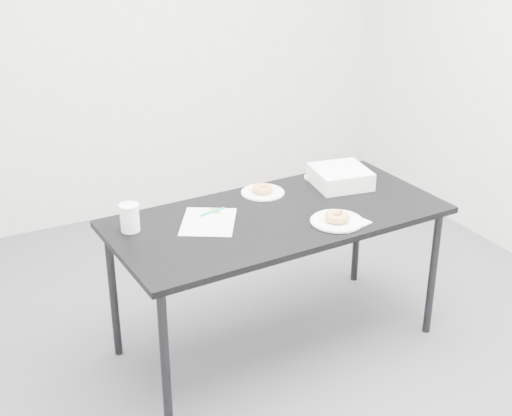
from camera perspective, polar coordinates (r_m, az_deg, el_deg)
name	(u,v)px	position (r m, az deg, el deg)	size (l,w,h in m)	color
floor	(257,357)	(3.70, 0.05, -11.86)	(4.00, 4.00, 0.00)	#515156
wall_back	(117,25)	(4.92, -11.08, 14.16)	(4.00, 0.02, 2.70)	silver
table	(278,224)	(3.46, 1.76, -1.32)	(1.66, 0.84, 0.74)	black
scorecard	(208,222)	(3.37, -3.83, -1.10)	(0.24, 0.31, 0.00)	white
logo_patch	(215,211)	(3.47, -3.32, -0.22)	(0.05, 0.05, 0.00)	green
pen	(212,212)	(3.45, -3.54, -0.30)	(0.01, 0.01, 0.14)	#0D8596
napkin	(346,222)	(3.38, 7.23, -1.11)	(0.17, 0.17, 0.00)	white
plate_near	(337,221)	(3.37, 6.49, -1.05)	(0.25, 0.25, 0.01)	white
donut_near	(337,217)	(3.36, 6.51, -0.70)	(0.12, 0.12, 0.04)	#CF8E41
plate_far	(263,192)	(3.67, 0.54, 1.25)	(0.22, 0.22, 0.01)	white
donut_far	(263,189)	(3.66, 0.54, 1.54)	(0.11, 0.11, 0.04)	#CF8E41
coffee_cup	(130,218)	(3.30, -10.07, -0.76)	(0.09, 0.09, 0.13)	white
cup_lid	(313,177)	(3.87, 4.59, 2.47)	(0.10, 0.10, 0.01)	silver
bakery_box	(340,177)	(3.78, 6.76, 2.49)	(0.28, 0.28, 0.09)	white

